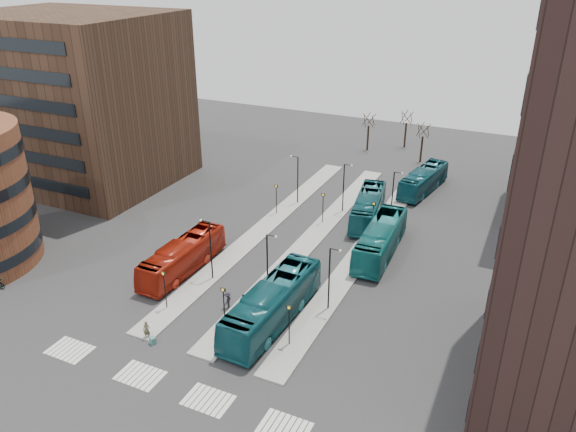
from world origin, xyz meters
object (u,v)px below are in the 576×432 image
at_px(teal_bus_a, 272,304).
at_px(traveller, 147,330).
at_px(suitcase, 153,341).
at_px(teal_bus_b, 368,207).
at_px(commuter_a, 173,256).
at_px(commuter_b, 244,302).
at_px(commuter_c, 228,300).
at_px(teal_bus_d, 423,180).
at_px(teal_bus_c, 381,239).
at_px(red_bus, 183,257).

height_order(teal_bus_a, traveller, teal_bus_a).
bearing_deg(suitcase, teal_bus_b, 94.12).
distance_m(suitcase, commuter_a, 13.19).
height_order(suitcase, teal_bus_a, teal_bus_a).
distance_m(suitcase, commuter_b, 8.48).
xyz_separation_m(commuter_a, commuter_c, (9.15, -4.64, 0.01)).
relative_size(suitcase, commuter_c, 0.38).
bearing_deg(commuter_a, suitcase, 139.56).
bearing_deg(teal_bus_d, teal_bus_b, -99.45).
distance_m(teal_bus_a, commuter_c, 4.66).
height_order(teal_bus_a, commuter_a, teal_bus_a).
distance_m(suitcase, traveller, 1.04).
xyz_separation_m(teal_bus_c, commuter_b, (-7.89, -15.05, -0.92)).
xyz_separation_m(traveller, commuter_a, (-5.42, 11.23, -0.03)).
bearing_deg(commuter_a, teal_bus_c, -128.62).
height_order(red_bus, traveller, red_bus).
bearing_deg(teal_bus_d, commuter_a, -112.89).
distance_m(traveller, commuter_b, 8.61).
bearing_deg(commuter_c, teal_bus_a, 83.85).
bearing_deg(traveller, commuter_c, 39.13).
bearing_deg(teal_bus_d, red_bus, -109.43).
xyz_separation_m(teal_bus_b, teal_bus_d, (3.91, 11.50, -0.06)).
relative_size(suitcase, teal_bus_a, 0.05).
relative_size(suitcase, red_bus, 0.05).
height_order(red_bus, teal_bus_d, red_bus).
distance_m(red_bus, commuter_c, 8.19).
bearing_deg(commuter_b, teal_bus_b, -25.05).
bearing_deg(commuter_c, teal_bus_d, 160.22).
xyz_separation_m(red_bus, teal_bus_b, (12.87, 19.09, 0.01)).
bearing_deg(teal_bus_c, teal_bus_d, 87.16).
height_order(red_bus, teal_bus_c, teal_bus_c).
height_order(teal_bus_b, commuter_c, teal_bus_b).
xyz_separation_m(red_bus, commuter_b, (8.72, -3.38, -0.80)).
distance_m(commuter_b, commuter_c, 1.48).
xyz_separation_m(teal_bus_c, commuter_c, (-9.34, -15.34, -0.94)).
xyz_separation_m(suitcase, commuter_c, (2.90, 6.97, 0.49)).
distance_m(commuter_a, commuter_b, 11.45).
bearing_deg(teal_bus_a, commuter_a, 162.92).
height_order(teal_bus_d, commuter_c, teal_bus_d).
relative_size(teal_bus_b, commuter_c, 7.36).
bearing_deg(suitcase, teal_bus_d, 93.33).
relative_size(teal_bus_c, commuter_a, 7.92).
relative_size(suitcase, teal_bus_d, 0.05).
relative_size(red_bus, commuter_a, 7.39).
relative_size(suitcase, commuter_a, 0.38).
bearing_deg(commuter_a, teal_bus_b, -107.85).
bearing_deg(red_bus, teal_bus_a, -16.95).
relative_size(teal_bus_c, teal_bus_d, 1.11).
distance_m(teal_bus_a, teal_bus_d, 34.77).
distance_m(teal_bus_a, teal_bus_b, 22.93).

